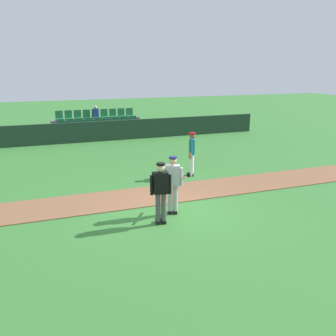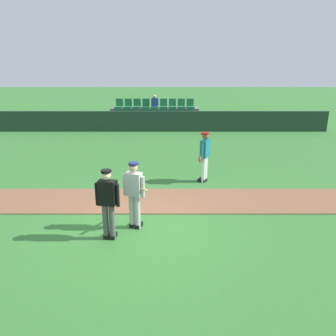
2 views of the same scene
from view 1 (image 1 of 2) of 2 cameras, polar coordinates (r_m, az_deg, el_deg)
The scene contains 7 objects.
ground_plane at distance 11.05m, azimuth 0.73°, elevation -6.99°, with size 80.00×80.00×0.00m, color #387A33.
infield_dirt_path at distance 12.48m, azimuth -1.95°, elevation -4.23°, with size 28.00×1.89×0.03m, color brown.
dugout_fence at distance 21.80m, azimuth -10.32°, elevation 5.68°, with size 20.00×0.16×1.17m, color #1E3828.
stadium_bleachers at distance 23.23m, azimuth -10.95°, elevation 6.00°, with size 5.55×2.10×1.90m.
batter_grey_jersey at distance 10.65m, azimuth 0.79°, elevation -2.32°, with size 0.60×0.80×1.76m.
umpire_home_plate at distance 9.97m, azimuth -1.15°, elevation -3.40°, with size 0.58×0.35×1.76m.
runner_teal_jersey at distance 14.45m, azimuth 3.76°, elevation 2.43°, with size 0.47×0.59×1.76m.
Camera 1 is at (-3.66, -9.53, 4.24)m, focal length 39.05 mm.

